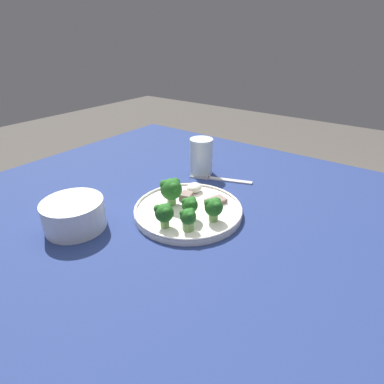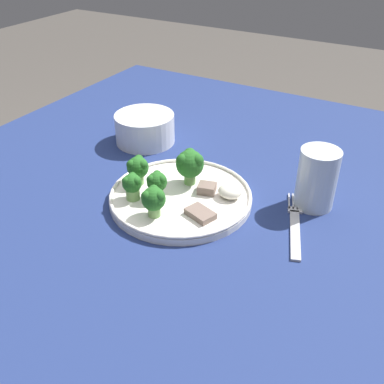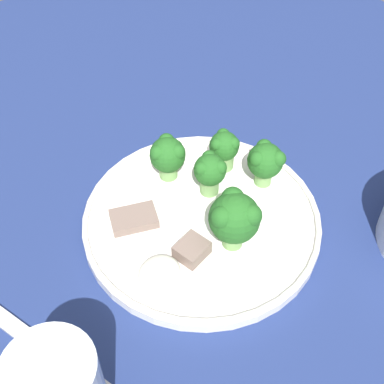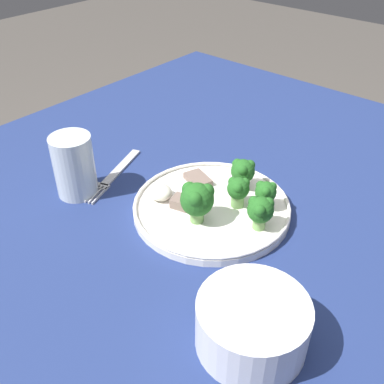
{
  "view_description": "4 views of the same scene",
  "coord_description": "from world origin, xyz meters",
  "px_view_note": "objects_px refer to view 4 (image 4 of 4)",
  "views": [
    {
      "loc": [
        -0.47,
        -0.36,
        1.1
      ],
      "look_at": [
        0.01,
        -0.01,
        0.78
      ],
      "focal_mm": 28.0,
      "sensor_mm": 36.0,
      "label": 1
    },
    {
      "loc": [
        0.34,
        -0.56,
        1.17
      ],
      "look_at": [
        0.03,
        -0.02,
        0.77
      ],
      "focal_mm": 42.0,
      "sensor_mm": 36.0,
      "label": 2
    },
    {
      "loc": [
        0.21,
        0.28,
        1.17
      ],
      "look_at": [
        -0.01,
        -0.03,
        0.75
      ],
      "focal_mm": 50.0,
      "sensor_mm": 36.0,
      "label": 3
    },
    {
      "loc": [
        -0.35,
        0.44,
        1.17
      ],
      "look_at": [
        0.03,
        0.01,
        0.76
      ],
      "focal_mm": 42.0,
      "sensor_mm": 36.0,
      "label": 4
    }
  ],
  "objects_px": {
    "cream_bowl": "(252,325)",
    "drinking_glass": "(75,169)",
    "dinner_plate": "(210,207)",
    "fork": "(113,175)"
  },
  "relations": [
    {
      "from": "drinking_glass",
      "to": "dinner_plate",
      "type": "bearing_deg",
      "value": -152.46
    },
    {
      "from": "cream_bowl",
      "to": "drinking_glass",
      "type": "bearing_deg",
      "value": -8.04
    },
    {
      "from": "dinner_plate",
      "to": "cream_bowl",
      "type": "xyz_separation_m",
      "value": [
        -0.19,
        0.16,
        0.02
      ]
    },
    {
      "from": "cream_bowl",
      "to": "fork",
      "type": "bearing_deg",
      "value": -18.24
    },
    {
      "from": "dinner_plate",
      "to": "cream_bowl",
      "type": "distance_m",
      "value": 0.25
    },
    {
      "from": "dinner_plate",
      "to": "drinking_glass",
      "type": "distance_m",
      "value": 0.23
    },
    {
      "from": "cream_bowl",
      "to": "drinking_glass",
      "type": "xyz_separation_m",
      "value": [
        0.39,
        -0.06,
        0.02
      ]
    },
    {
      "from": "dinner_plate",
      "to": "fork",
      "type": "distance_m",
      "value": 0.2
    },
    {
      "from": "fork",
      "to": "cream_bowl",
      "type": "relative_size",
      "value": 1.35
    },
    {
      "from": "dinner_plate",
      "to": "drinking_glass",
      "type": "height_order",
      "value": "drinking_glass"
    }
  ]
}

